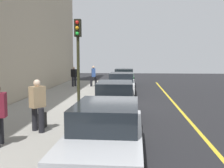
% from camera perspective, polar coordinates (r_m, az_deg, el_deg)
% --- Properties ---
extents(ground_plane, '(56.00, 56.00, 0.00)m').
position_cam_1_polar(ground_plane, '(14.20, 0.89, -5.16)').
color(ground_plane, black).
extents(sidewalk, '(28.00, 4.60, 0.15)m').
position_cam_1_polar(sidewalk, '(14.74, -12.06, -4.58)').
color(sidewalk, gray).
rests_on(sidewalk, ground).
extents(lane_stripe_centre, '(28.00, 0.14, 0.01)m').
position_cam_1_polar(lane_stripe_centre, '(14.38, 13.79, -5.18)').
color(lane_stripe_centre, gold).
rests_on(lane_stripe_centre, ground).
extents(snow_bank_curb, '(8.37, 0.56, 0.22)m').
position_cam_1_polar(snow_bank_curb, '(13.36, -2.34, -5.39)').
color(snow_bank_curb, white).
rests_on(snow_bank_curb, ground).
extents(parked_car_green, '(4.33, 1.91, 1.51)m').
position_cam_1_polar(parked_car_green, '(25.17, 2.50, 1.45)').
color(parked_car_green, black).
rests_on(parked_car_green, ground).
extents(parked_car_white, '(4.29, 1.91, 1.51)m').
position_cam_1_polar(parked_car_white, '(19.18, 1.96, 0.04)').
color(parked_car_white, black).
rests_on(parked_car_white, ground).
extents(parked_car_black, '(4.45, 1.97, 1.51)m').
position_cam_1_polar(parked_car_black, '(12.70, 0.57, -3.01)').
color(parked_car_black, black).
rests_on(parked_car_black, ground).
extents(parked_car_silver, '(4.74, 1.96, 1.51)m').
position_cam_1_polar(parked_car_silver, '(7.16, -1.25, -10.10)').
color(parked_car_silver, black).
rests_on(parked_car_silver, ground).
extents(pedestrian_tan_coat, '(0.57, 0.53, 1.78)m').
position_cam_1_polar(pedestrian_tan_coat, '(9.70, -15.06, -3.99)').
color(pedestrian_tan_coat, black).
rests_on(pedestrian_tan_coat, sidewalk).
extents(pedestrian_black_coat, '(0.51, 0.52, 1.64)m').
position_cam_1_polar(pedestrian_black_coat, '(23.23, -7.83, 1.68)').
color(pedestrian_black_coat, black).
rests_on(pedestrian_black_coat, sidewalk).
extents(pedestrian_blue_coat, '(0.51, 0.55, 1.70)m').
position_cam_1_polar(pedestrian_blue_coat, '(23.05, -3.83, 1.77)').
color(pedestrian_blue_coat, black).
rests_on(pedestrian_blue_coat, sidewalk).
extents(traffic_light_pole, '(0.35, 0.26, 4.03)m').
position_cam_1_polar(traffic_light_pole, '(11.45, -7.00, 6.70)').
color(traffic_light_pole, '#2D2D19').
rests_on(traffic_light_pole, sidewalk).
extents(rolling_suitcase, '(0.34, 0.22, 0.89)m').
position_cam_1_polar(rolling_suitcase, '(10.31, -14.11, -7.22)').
color(rolling_suitcase, black).
rests_on(rolling_suitcase, sidewalk).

